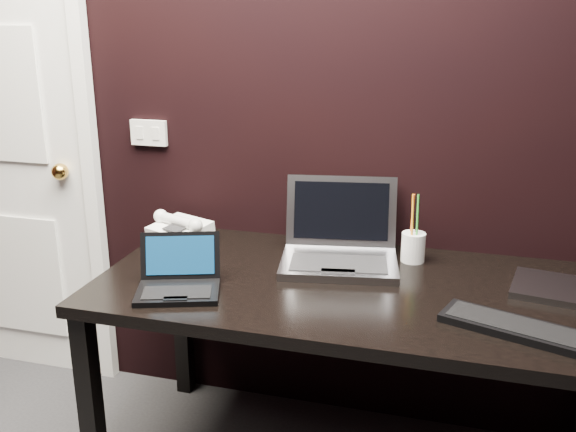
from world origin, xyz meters
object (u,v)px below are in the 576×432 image
(ext_keyboard, at_px, (512,327))
(desk, at_px, (359,307))
(silver_laptop, at_px, (340,249))
(closed_laptop, at_px, (567,290))
(netbook, at_px, (179,281))
(mobile_phone, at_px, (168,249))
(pen_cup, at_px, (413,246))
(desk_phone, at_px, (180,230))

(ext_keyboard, bearing_deg, desk, 156.69)
(silver_laptop, height_order, closed_laptop, silver_laptop)
(netbook, xyz_separation_m, ext_keyboard, (0.99, 0.00, -0.02))
(ext_keyboard, distance_m, mobile_phone, 1.18)
(silver_laptop, xyz_separation_m, mobile_phone, (-0.59, -0.12, -0.02))
(netbook, bearing_deg, ext_keyboard, 0.24)
(silver_laptop, distance_m, pen_cup, 0.26)
(pen_cup, bearing_deg, mobile_phone, -166.30)
(desk, xyz_separation_m, desk_phone, (-0.73, 0.23, 0.12))
(netbook, height_order, pen_cup, pen_cup)
(closed_laptop, distance_m, mobile_phone, 1.33)
(mobile_phone, xyz_separation_m, pen_cup, (0.84, 0.20, 0.02))
(silver_laptop, height_order, mobile_phone, silver_laptop)
(desk, bearing_deg, pen_cup, 60.51)
(ext_keyboard, relative_size, desk_phone, 1.60)
(mobile_phone, distance_m, pen_cup, 0.86)
(desk, distance_m, mobile_phone, 0.71)
(netbook, bearing_deg, desk_phone, 114.17)
(netbook, relative_size, desk_phone, 1.24)
(netbook, xyz_separation_m, pen_cup, (0.68, 0.45, 0.02))
(netbook, xyz_separation_m, silver_laptop, (0.44, 0.37, 0.02))
(silver_laptop, xyz_separation_m, ext_keyboard, (0.56, -0.37, -0.04))
(desk, distance_m, pen_cup, 0.32)
(silver_laptop, relative_size, desk_phone, 1.78)
(silver_laptop, height_order, ext_keyboard, silver_laptop)
(netbook, height_order, desk_phone, netbook)
(silver_laptop, distance_m, desk_phone, 0.63)
(closed_laptop, xyz_separation_m, mobile_phone, (-1.33, -0.05, 0.02))
(silver_laptop, relative_size, ext_keyboard, 1.11)
(ext_keyboard, height_order, mobile_phone, mobile_phone)
(netbook, relative_size, pen_cup, 1.28)
(netbook, distance_m, desk_phone, 0.47)
(desk, relative_size, mobile_phone, 18.59)
(desk_phone, bearing_deg, pen_cup, 1.84)
(desk, height_order, ext_keyboard, ext_keyboard)
(netbook, xyz_separation_m, closed_laptop, (1.17, 0.30, -0.02))
(desk, height_order, desk_phone, desk_phone)
(closed_laptop, height_order, mobile_phone, mobile_phone)
(silver_laptop, relative_size, closed_laptop, 1.27)
(ext_keyboard, bearing_deg, netbook, -179.76)
(netbook, xyz_separation_m, mobile_phone, (-0.16, 0.25, 0.00))
(desk, xyz_separation_m, netbook, (-0.54, -0.20, 0.11))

